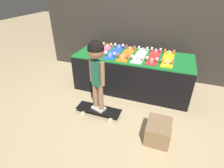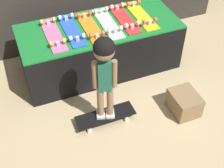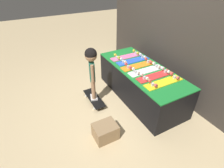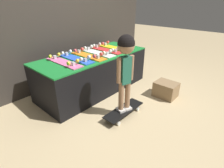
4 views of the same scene
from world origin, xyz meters
name	(u,v)px [view 1 (image 1 of 4)]	position (x,y,z in m)	size (l,w,h in m)	color
ground_plane	(124,101)	(0.00, 0.00, 0.00)	(16.00, 16.00, 0.00)	tan
back_wall	(145,8)	(0.00, 1.13, 1.30)	(4.15, 0.10, 2.59)	#332D28
display_rack	(132,72)	(0.00, 0.45, 0.32)	(1.95, 0.80, 0.64)	black
skateboard_pink_on_rack	(103,50)	(-0.56, 0.46, 0.66)	(0.18, 0.70, 0.09)	pink
skateboard_blue_on_rack	(115,51)	(-0.34, 0.48, 0.66)	(0.18, 0.70, 0.09)	blue
skateboard_orange_on_rack	(127,54)	(-0.11, 0.44, 0.66)	(0.18, 0.70, 0.09)	orange
skateboard_white_on_rack	(140,55)	(0.11, 0.46, 0.66)	(0.18, 0.70, 0.09)	white
skateboard_red_on_rack	(154,56)	(0.34, 0.48, 0.66)	(0.18, 0.70, 0.09)	red
skateboard_yellow_on_rack	(168,58)	(0.56, 0.47, 0.66)	(0.18, 0.70, 0.09)	yellow
skateboard_on_floor	(99,110)	(-0.27, -0.44, 0.07)	(0.66, 0.20, 0.09)	black
child	(97,64)	(-0.27, -0.44, 0.81)	(0.24, 0.21, 1.02)	silver
storage_box	(158,131)	(0.61, -0.62, 0.12)	(0.29, 0.35, 0.25)	#8E704C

